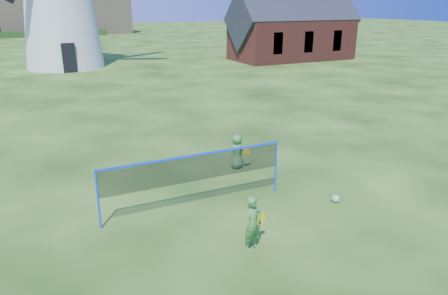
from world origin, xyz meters
name	(u,v)px	position (x,y,z in m)	size (l,w,h in m)	color
ground	(225,206)	(0.00, 0.00, 0.00)	(220.00, 220.00, 0.00)	black
chapel	(292,30)	(19.26, 25.50, 2.81)	(11.80, 5.72, 9.98)	maroon
badminton_net	(195,169)	(-0.78, 0.22, 1.14)	(5.05, 0.05, 1.55)	blue
player_girl	(253,224)	(-0.36, -2.17, 0.64)	(0.69, 0.44, 1.28)	#408635
player_boy	(237,151)	(1.56, 2.34, 0.58)	(0.68, 0.51, 1.16)	#428640
play_ball	(336,199)	(2.86, -1.12, 0.11)	(0.22, 0.22, 0.22)	green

